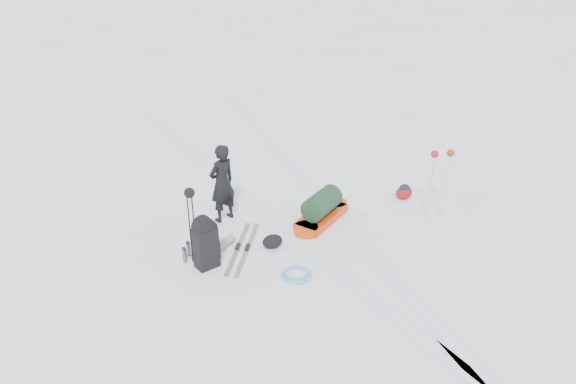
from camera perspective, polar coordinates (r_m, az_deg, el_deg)
name	(u,v)px	position (r m, az deg, el deg)	size (l,w,h in m)	color
ground	(292,235)	(10.82, 0.46, -4.41)	(200.00, 200.00, 0.00)	white
snow_hill_backdrop	(350,253)	(136.27, 6.30, -6.17)	(359.50, 192.00, 162.45)	white
ski_tracks	(298,208)	(11.74, 1.00, -1.67)	(3.38, 17.97, 0.01)	silver
skier	(222,183)	(11.04, -6.72, 0.88)	(0.59, 0.39, 1.62)	black
pulk_sled	(322,210)	(11.20, 3.43, -1.84)	(1.68, 1.20, 0.63)	red
expedition_rucksack	(208,242)	(9.86, -8.14, -5.08)	(0.95, 0.77, 0.98)	black
ski_poles_black	(190,202)	(9.57, -9.92, -1.03)	(0.18, 0.18, 1.48)	black
ski_poles_silver	(442,162)	(11.24, 15.34, 3.00)	(0.46, 0.25, 1.49)	silver
touring_skis_grey	(243,248)	(10.44, -4.63, -5.69)	(1.30, 1.60, 0.07)	gray
touring_skis_white	(335,203)	(11.95, 4.82, -1.14)	(0.62, 1.63, 0.06)	white
rope_coil	(296,274)	(9.71, 0.86, -8.29)	(0.55, 0.55, 0.07)	#56ADD2
small_daypack	(404,192)	(12.32, 11.72, 0.02)	(0.44, 0.37, 0.33)	maroon
thermos_pair	(186,252)	(10.23, -10.28, -6.01)	(0.22, 0.27, 0.30)	#5B5E62
stuff_sack	(272,241)	(10.41, -1.60, -5.03)	(0.44, 0.36, 0.24)	black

